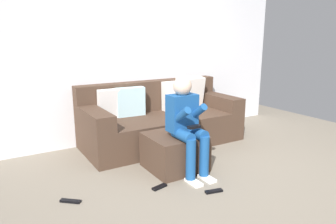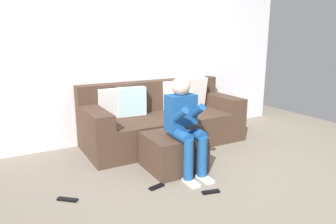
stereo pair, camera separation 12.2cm
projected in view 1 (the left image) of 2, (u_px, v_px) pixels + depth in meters
ground_plane at (228, 185)px, 3.23m from camera, size 6.63×6.63×0.00m
wall_back at (140, 58)px, 4.62m from camera, size 5.10×0.10×2.41m
couch_sectional at (161, 120)px, 4.49m from camera, size 2.25×0.97×0.90m
ottoman at (174, 152)px, 3.59m from camera, size 0.61×0.60×0.41m
person_seated at (187, 121)px, 3.39m from camera, size 0.32×0.58×1.08m
remote_near_ottoman at (214, 191)px, 3.07m from camera, size 0.19×0.09×0.02m
remote_by_storage_bin at (159, 187)px, 3.15m from camera, size 0.18×0.09×0.02m
remote_under_side_table at (70, 201)px, 2.88m from camera, size 0.18×0.17×0.02m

